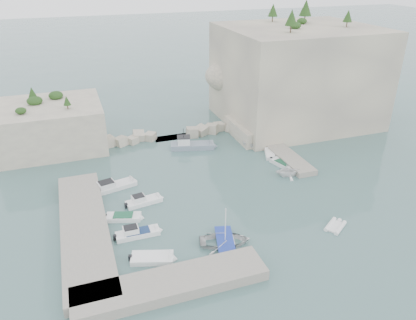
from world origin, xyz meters
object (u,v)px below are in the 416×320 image
object	(u,v)px
tender_east_d	(255,148)
tender_east_b	(283,166)
motorboat_a	(114,188)
work_boat	(192,148)
motorboat_e	(152,260)
tender_east_c	(270,155)
motorboat_b	(144,203)
motorboat_c	(124,219)
rowboat	(225,244)
inflatable_dinghy	(335,227)
tender_east_a	(287,176)
motorboat_d	(138,236)

from	to	relation	value
tender_east_d	tender_east_b	bearing A→B (deg)	-143.13
motorboat_a	work_boat	bearing A→B (deg)	18.74
motorboat_e	tender_east_c	world-z (taller)	same
motorboat_b	tender_east_b	size ratio (longest dim) A/B	1.04
motorboat_a	tender_east_c	size ratio (longest dim) A/B	1.58
motorboat_b	work_boat	size ratio (longest dim) A/B	0.65
motorboat_c	motorboat_e	world-z (taller)	same
rowboat	tender_east_b	world-z (taller)	rowboat
inflatable_dinghy	tender_east_b	distance (m)	15.78
motorboat_a	inflatable_dinghy	world-z (taller)	motorboat_a
rowboat	tender_east_a	size ratio (longest dim) A/B	1.54
motorboat_a	work_boat	xyz separation A→B (m)	(13.75, 8.84, 0.00)
inflatable_dinghy	tender_east_a	world-z (taller)	tender_east_a
tender_east_b	work_boat	size ratio (longest dim) A/B	0.62
motorboat_b	tender_east_a	size ratio (longest dim) A/B	1.39
tender_east_b	inflatable_dinghy	bearing A→B (deg)	156.06
motorboat_d	tender_east_a	world-z (taller)	tender_east_a
motorboat_c	inflatable_dinghy	distance (m)	24.45
motorboat_e	rowboat	size ratio (longest dim) A/B	0.85
work_boat	tender_east_c	bearing A→B (deg)	-17.62
rowboat	tender_east_a	distance (m)	17.89
motorboat_d	motorboat_e	distance (m)	4.60
motorboat_c	tender_east_d	bearing A→B (deg)	47.33
motorboat_c	tender_east_a	bearing A→B (deg)	25.21
rowboat	motorboat_a	bearing A→B (deg)	46.08
work_boat	motorboat_b	bearing A→B (deg)	-113.35
inflatable_dinghy	motorboat_d	bearing A→B (deg)	129.78
motorboat_d	tender_east_d	bearing A→B (deg)	37.26
motorboat_a	tender_east_b	bearing A→B (deg)	-17.53
motorboat_d	tender_east_d	xyz separation A→B (m)	(22.06, 16.79, 0.00)
motorboat_d	tender_east_b	xyz separation A→B (m)	(23.36, 9.79, 0.00)
tender_east_b	motorboat_a	bearing A→B (deg)	69.39
rowboat	tender_east_b	distance (m)	20.59
motorboat_a	tender_east_b	xyz separation A→B (m)	(24.55, -1.51, 0.00)
tender_east_d	work_boat	bearing A→B (deg)	96.97
motorboat_a	motorboat_d	xyz separation A→B (m)	(1.19, -11.29, 0.00)
rowboat	motorboat_d	bearing A→B (deg)	76.58
motorboat_e	tender_east_a	world-z (taller)	tender_east_a
tender_east_a	tender_east_c	distance (m)	6.85
tender_east_c	tender_east_b	bearing A→B (deg)	-154.89
rowboat	motorboat_e	bearing A→B (deg)	104.70
motorboat_a	motorboat_e	xyz separation A→B (m)	(1.82, -15.85, 0.00)
tender_east_c	inflatable_dinghy	bearing A→B (deg)	-163.22
tender_east_b	motorboat_b	bearing A→B (deg)	82.07
inflatable_dinghy	tender_east_c	world-z (taller)	tender_east_c
motorboat_b	tender_east_a	xyz separation A→B (m)	(20.49, 0.43, 0.00)
motorboat_d	inflatable_dinghy	bearing A→B (deg)	-15.35
motorboat_b	tender_east_d	xyz separation A→B (m)	(20.11, 10.46, 0.00)
motorboat_d	tender_east_c	world-z (taller)	motorboat_d
tender_east_d	tender_east_c	bearing A→B (deg)	-135.23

